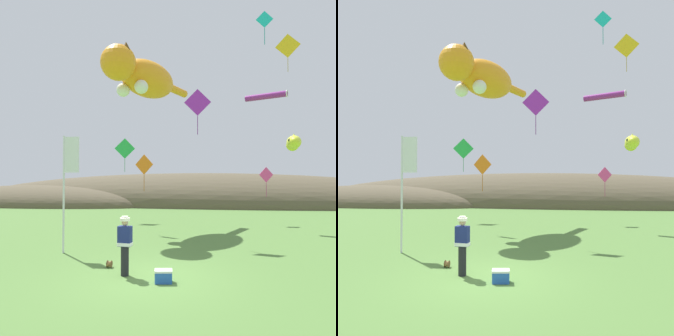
{
  "view_description": "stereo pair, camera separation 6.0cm",
  "coord_description": "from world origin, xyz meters",
  "views": [
    {
      "loc": [
        2.16,
        -9.37,
        2.97
      ],
      "look_at": [
        0.0,
        4.0,
        3.33
      ],
      "focal_mm": 35.0,
      "sensor_mm": 36.0,
      "label": 1
    },
    {
      "loc": [
        2.22,
        -9.36,
        2.97
      ],
      "look_at": [
        0.0,
        4.0,
        3.33
      ],
      "focal_mm": 35.0,
      "sensor_mm": 36.0,
      "label": 2
    }
  ],
  "objects": [
    {
      "name": "ground_plane",
      "position": [
        0.0,
        0.0,
        0.0
      ],
      "size": [
        120.0,
        120.0,
        0.0
      ],
      "primitive_type": "plane",
      "color": "#517A38"
    },
    {
      "name": "distant_hill_ridge",
      "position": [
        -2.85,
        26.03,
        0.0
      ],
      "size": [
        58.7,
        14.71,
        6.72
      ],
      "color": "brown",
      "rests_on": "ground"
    },
    {
      "name": "kite_tube_streamer",
      "position": [
        4.88,
        10.75,
        7.78
      ],
      "size": [
        2.45,
        1.36,
        0.44
      ],
      "color": "#8C268C"
    },
    {
      "name": "kite_fish_windsock",
      "position": [
        5.43,
        6.16,
        4.51
      ],
      "size": [
        0.95,
        2.27,
        0.68
      ],
      "color": "yellow"
    },
    {
      "name": "kite_diamond_violet",
      "position": [
        1.08,
        6.13,
        6.49
      ],
      "size": [
        1.28,
        0.08,
        2.18
      ],
      "color": "purple"
    },
    {
      "name": "kite_diamond_green",
      "position": [
        -4.38,
        12.4,
        4.9
      ],
      "size": [
        1.34,
        0.47,
        2.31
      ],
      "color": "green"
    },
    {
      "name": "picnic_cooler",
      "position": [
        0.56,
        -0.28,
        0.18
      ],
      "size": [
        0.54,
        0.41,
        0.36
      ],
      "color": "blue",
      "rests_on": "ground"
    },
    {
      "name": "kite_giant_cat",
      "position": [
        -2.29,
        8.86,
        8.7
      ],
      "size": [
        3.92,
        7.65,
        2.46
      ],
      "color": "orange"
    },
    {
      "name": "festival_attendant",
      "position": [
        -0.7,
        0.17,
        0.95
      ],
      "size": [
        0.44,
        0.3,
        1.77
      ],
      "color": "black",
      "rests_on": "ground"
    },
    {
      "name": "kite_diamond_pink",
      "position": [
        5.0,
        12.03,
        3.06
      ],
      "size": [
        0.91,
        0.41,
        1.89
      ],
      "color": "#E53F8C"
    },
    {
      "name": "kite_diamond_orange",
      "position": [
        -1.93,
        7.86,
        3.6
      ],
      "size": [
        1.06,
        0.32,
        2.0
      ],
      "color": "orange"
    },
    {
      "name": "kite_diamond_gold",
      "position": [
        6.38,
        12.04,
        11.23
      ],
      "size": [
        1.5,
        0.36,
        2.43
      ],
      "color": "yellow"
    },
    {
      "name": "festival_banner_pole",
      "position": [
        -3.77,
        2.63,
        3.0
      ],
      "size": [
        0.66,
        0.08,
        4.58
      ],
      "color": "silver",
      "rests_on": "ground"
    },
    {
      "name": "kite_spool",
      "position": [
        -1.45,
        0.94,
        0.11
      ],
      "size": [
        0.15,
        0.23,
        0.23
      ],
      "color": "olive",
      "rests_on": "ground"
    },
    {
      "name": "kite_diamond_teal",
      "position": [
        4.48,
        8.3,
        11.26
      ],
      "size": [
        0.9,
        0.04,
        1.8
      ],
      "color": "#19BFBF"
    }
  ]
}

